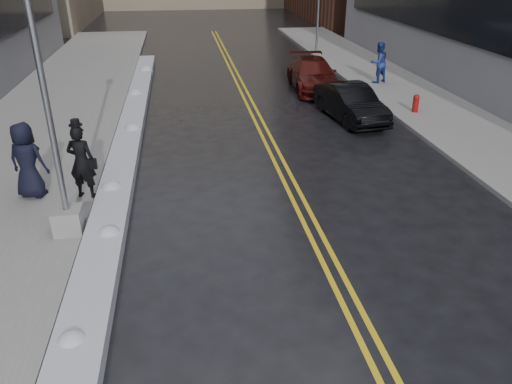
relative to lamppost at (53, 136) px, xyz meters
name	(u,v)px	position (x,y,z in m)	size (l,w,h in m)	color
ground	(216,273)	(3.30, -2.00, -2.53)	(160.00, 160.00, 0.00)	black
sidewalk_west	(42,131)	(-2.45, 8.00, -2.46)	(5.50, 50.00, 0.15)	gray
sidewalk_east	(437,112)	(13.30, 8.00, -2.46)	(4.00, 50.00, 0.15)	gray
lane_line_left	(256,123)	(5.65, 8.00, -2.53)	(0.12, 50.00, 0.01)	gold
lane_line_right	(263,122)	(5.95, 8.00, -2.53)	(0.12, 50.00, 0.01)	gold
snow_ridge	(127,142)	(0.85, 6.00, -2.36)	(0.90, 30.00, 0.34)	silver
lamppost	(53,136)	(0.00, 0.00, 0.00)	(0.65, 0.65, 7.62)	gray
fire_hydrant	(416,102)	(12.30, 8.00, -1.98)	(0.26, 0.26, 0.73)	maroon
pedestrian_fedora	(82,162)	(0.10, 1.90, -1.38)	(0.73, 0.48, 2.01)	black
pedestrian_c	(27,161)	(-1.31, 2.12, -1.35)	(1.01, 0.66, 2.07)	black
pedestrian_east	(379,63)	(12.59, 13.10, -1.39)	(0.96, 0.75, 1.98)	navy
car_black	(351,103)	(9.45, 7.81, -1.83)	(1.48, 4.25, 1.40)	black
car_maroon	(313,75)	(9.18, 12.77, -1.80)	(2.05, 5.05, 1.47)	#400D0A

